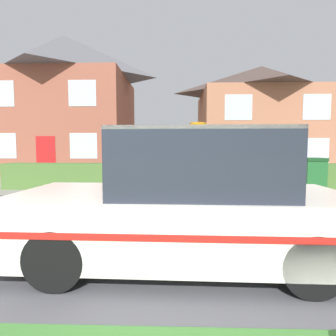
# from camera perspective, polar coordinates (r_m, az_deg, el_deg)

# --- Properties ---
(road_strip) EXTENTS (28.00, 5.86, 0.01)m
(road_strip) POSITION_cam_1_polar(r_m,az_deg,el_deg) (5.24, -6.27, -11.97)
(road_strip) COLOR #4C4C51
(road_strip) RESTS_ON ground
(garden_hedge) EXTENTS (12.62, 0.71, 0.93)m
(garden_hedge) POSITION_cam_1_polar(r_m,az_deg,el_deg) (9.49, 2.08, -1.80)
(garden_hedge) COLOR #4C7233
(garden_hedge) RESTS_ON ground
(police_car) EXTENTS (4.17, 1.78, 1.77)m
(police_car) POSITION_cam_1_polar(r_m,az_deg,el_deg) (3.36, 3.93, -7.48)
(police_car) COLOR black
(police_car) RESTS_ON road_strip
(house_left) EXTENTS (8.00, 6.03, 8.29)m
(house_left) POSITION_cam_1_polar(r_m,az_deg,el_deg) (17.71, -21.47, 12.95)
(house_left) COLOR #93513D
(house_left) RESTS_ON ground
(house_right) EXTENTS (7.58, 5.68, 6.46)m
(house_right) POSITION_cam_1_polar(r_m,az_deg,el_deg) (17.34, 19.45, 10.04)
(house_right) COLOR #A86B4C
(house_right) RESTS_ON ground
(wheelie_bin) EXTENTS (0.65, 0.66, 1.17)m
(wheelie_bin) POSITION_cam_1_polar(r_m,az_deg,el_deg) (9.61, 28.88, -1.51)
(wheelie_bin) COLOR #23662D
(wheelie_bin) RESTS_ON ground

